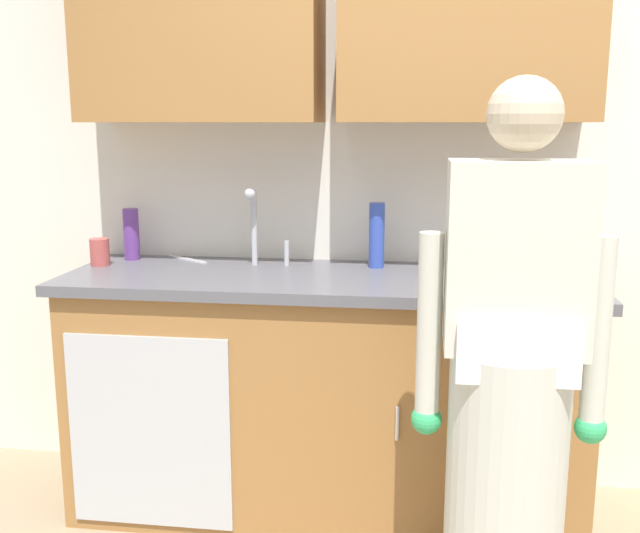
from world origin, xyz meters
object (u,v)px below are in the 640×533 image
at_px(person_at_sink, 509,412).
at_px(knife_on_counter, 187,259).
at_px(bottle_cleaner_spray, 498,245).
at_px(cup_by_sink, 100,252).
at_px(sink, 256,276).
at_px(bottle_soap, 131,234).
at_px(bottle_water_short, 377,235).

bearing_deg(person_at_sink, knife_on_counter, 144.71).
bearing_deg(knife_on_counter, person_at_sink, 0.02).
height_order(bottle_cleaner_spray, cup_by_sink, bottle_cleaner_spray).
distance_m(sink, cup_by_sink, 0.65).
xyz_separation_m(sink, bottle_soap, (-0.57, 0.19, 0.12)).
distance_m(bottle_soap, bottle_cleaner_spray, 1.49).
xyz_separation_m(sink, cup_by_sink, (-0.65, 0.05, 0.07)).
relative_size(person_at_sink, knife_on_counter, 6.75).
relative_size(person_at_sink, bottle_soap, 7.64).
xyz_separation_m(sink, bottle_water_short, (0.45, 0.16, 0.14)).
height_order(bottle_soap, bottle_water_short, bottle_water_short).
relative_size(person_at_sink, bottle_water_short, 6.38).
relative_size(sink, bottle_water_short, 1.97).
bearing_deg(sink, cup_by_sink, 175.84).
distance_m(person_at_sink, bottle_cleaner_spray, 0.95).
xyz_separation_m(bottle_soap, cup_by_sink, (-0.08, -0.14, -0.05)).
relative_size(sink, bottle_cleaner_spray, 2.80).
relative_size(bottle_cleaner_spray, knife_on_counter, 0.74).
bearing_deg(bottle_cleaner_spray, sink, -165.90).
distance_m(bottle_water_short, knife_on_counter, 0.80).
relative_size(person_at_sink, bottle_cleaner_spray, 9.06).
height_order(sink, bottle_cleaner_spray, sink).
xyz_separation_m(bottle_soap, bottle_water_short, (1.02, -0.03, 0.02)).
height_order(sink, bottle_water_short, sink).
bearing_deg(person_at_sink, bottle_soap, 149.77).
bearing_deg(sink, person_at_sink, -36.73).
bearing_deg(bottle_soap, bottle_cleaner_spray, 1.62).
relative_size(bottle_soap, cup_by_sink, 1.97).
distance_m(sink, bottle_soap, 0.61).
bearing_deg(person_at_sink, bottle_cleaner_spray, 87.09).
bearing_deg(sink, knife_on_counter, 148.63).
distance_m(bottle_soap, knife_on_counter, 0.25).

